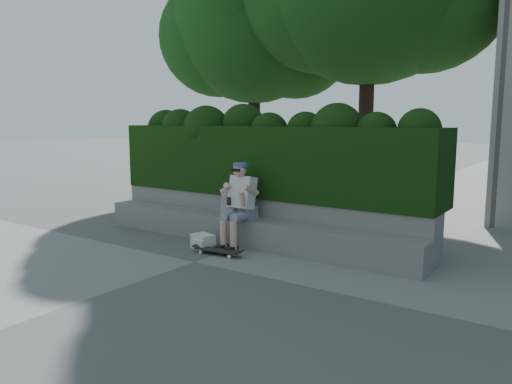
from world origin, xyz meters
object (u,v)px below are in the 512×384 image
Objects in this scene: backpack_plaid at (232,203)px; skateboard at (218,251)px; backpack_ground at (203,242)px; person at (240,202)px.

skateboard is at bearing -86.15° from backpack_plaid.
skateboard is 0.45m from backpack_ground.
backpack_plaid reaches higher than skateboard.
person reaches higher than backpack_ground.
person is at bearing 83.54° from skateboard.
backpack_plaid is (-0.21, 0.65, 0.63)m from skateboard.
person is 0.89m from skateboard.
person reaches higher than skateboard.
backpack_plaid reaches higher than backpack_ground.
skateboard is (-0.01, -0.57, -0.69)m from person.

